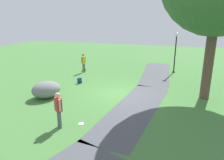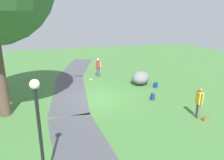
{
  "view_description": "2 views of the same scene",
  "coord_description": "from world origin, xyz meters",
  "px_view_note": "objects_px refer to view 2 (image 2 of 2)",
  "views": [
    {
      "loc": [
        12.5,
        3.21,
        4.88
      ],
      "look_at": [
        1.37,
        -0.11,
        1.33
      ],
      "focal_mm": 34.15,
      "sensor_mm": 36.0,
      "label": 1
    },
    {
      "loc": [
        -12.23,
        2.91,
        5.01
      ],
      "look_at": [
        0.28,
        -1.26,
        1.06
      ],
      "focal_mm": 33.22,
      "sensor_mm": 36.0,
      "label": 2
    }
  ],
  "objects_px": {
    "backpack_by_boulder": "(156,85)",
    "handbag_on_grass": "(206,119)",
    "lawn_boulder": "(141,78)",
    "spare_backpack_on_lawn": "(153,97)",
    "lamp_post": "(39,123)",
    "man_near_boulder": "(98,66)",
    "frisbee_on_grass": "(91,79)",
    "woman_with_handbag": "(199,101)"
  },
  "relations": [
    {
      "from": "spare_backpack_on_lawn",
      "to": "frisbee_on_grass",
      "type": "xyz_separation_m",
      "value": [
        5.7,
        2.72,
        -0.18
      ]
    },
    {
      "from": "backpack_by_boulder",
      "to": "frisbee_on_grass",
      "type": "bearing_deg",
      "value": 48.86
    },
    {
      "from": "lawn_boulder",
      "to": "backpack_by_boulder",
      "type": "distance_m",
      "value": 1.38
    },
    {
      "from": "handbag_on_grass",
      "to": "spare_backpack_on_lawn",
      "type": "xyz_separation_m",
      "value": [
        3.43,
        1.15,
        0.05
      ]
    },
    {
      "from": "man_near_boulder",
      "to": "handbag_on_grass",
      "type": "height_order",
      "value": "man_near_boulder"
    },
    {
      "from": "woman_with_handbag",
      "to": "spare_backpack_on_lawn",
      "type": "bearing_deg",
      "value": 18.06
    },
    {
      "from": "lawn_boulder",
      "to": "frisbee_on_grass",
      "type": "relative_size",
      "value": 8.0
    },
    {
      "from": "lamp_post",
      "to": "handbag_on_grass",
      "type": "xyz_separation_m",
      "value": [
        1.75,
        -7.82,
        -1.99
      ]
    },
    {
      "from": "lawn_boulder",
      "to": "spare_backpack_on_lawn",
      "type": "height_order",
      "value": "lawn_boulder"
    },
    {
      "from": "lamp_post",
      "to": "woman_with_handbag",
      "type": "relative_size",
      "value": 2.06
    },
    {
      "from": "woman_with_handbag",
      "to": "frisbee_on_grass",
      "type": "distance_m",
      "value": 9.48
    },
    {
      "from": "lamp_post",
      "to": "man_near_boulder",
      "type": "relative_size",
      "value": 2.05
    },
    {
      "from": "handbag_on_grass",
      "to": "frisbee_on_grass",
      "type": "height_order",
      "value": "handbag_on_grass"
    },
    {
      "from": "man_near_boulder",
      "to": "spare_backpack_on_lawn",
      "type": "bearing_deg",
      "value": -162.87
    },
    {
      "from": "man_near_boulder",
      "to": "frisbee_on_grass",
      "type": "relative_size",
      "value": 6.08
    },
    {
      "from": "man_near_boulder",
      "to": "spare_backpack_on_lawn",
      "type": "xyz_separation_m",
      "value": [
        -6.26,
        -1.93,
        -0.78
      ]
    },
    {
      "from": "lawn_boulder",
      "to": "frisbee_on_grass",
      "type": "xyz_separation_m",
      "value": [
        2.47,
        3.43,
        -0.5
      ]
    },
    {
      "from": "woman_with_handbag",
      "to": "frisbee_on_grass",
      "type": "bearing_deg",
      "value": 23.04
    },
    {
      "from": "lamp_post",
      "to": "frisbee_on_grass",
      "type": "bearing_deg",
      "value": -19.95
    },
    {
      "from": "lawn_boulder",
      "to": "backpack_by_boulder",
      "type": "xyz_separation_m",
      "value": [
        -1.14,
        -0.7,
        -0.32
      ]
    },
    {
      "from": "lamp_post",
      "to": "spare_backpack_on_lawn",
      "type": "height_order",
      "value": "lamp_post"
    },
    {
      "from": "backpack_by_boulder",
      "to": "handbag_on_grass",
      "type": "bearing_deg",
      "value": 177.25
    },
    {
      "from": "lamp_post",
      "to": "spare_backpack_on_lawn",
      "type": "bearing_deg",
      "value": -52.2
    },
    {
      "from": "spare_backpack_on_lawn",
      "to": "backpack_by_boulder",
      "type": "bearing_deg",
      "value": -34.13
    },
    {
      "from": "lamp_post",
      "to": "frisbee_on_grass",
      "type": "distance_m",
      "value": 11.76
    },
    {
      "from": "lawn_boulder",
      "to": "handbag_on_grass",
      "type": "bearing_deg",
      "value": -176.24
    },
    {
      "from": "lamp_post",
      "to": "backpack_by_boulder",
      "type": "bearing_deg",
      "value": -48.07
    },
    {
      "from": "man_near_boulder",
      "to": "spare_backpack_on_lawn",
      "type": "relative_size",
      "value": 4.19
    },
    {
      "from": "lawn_boulder",
      "to": "spare_backpack_on_lawn",
      "type": "xyz_separation_m",
      "value": [
        -3.23,
        0.71,
        -0.32
      ]
    },
    {
      "from": "lamp_post",
      "to": "man_near_boulder",
      "type": "distance_m",
      "value": 12.43
    },
    {
      "from": "lawn_boulder",
      "to": "man_near_boulder",
      "type": "height_order",
      "value": "man_near_boulder"
    },
    {
      "from": "lamp_post",
      "to": "woman_with_handbag",
      "type": "height_order",
      "value": "lamp_post"
    },
    {
      "from": "lamp_post",
      "to": "man_near_boulder",
      "type": "xyz_separation_m",
      "value": [
        11.43,
        -4.74,
        -1.16
      ]
    },
    {
      "from": "lamp_post",
      "to": "handbag_on_grass",
      "type": "bearing_deg",
      "value": -77.41
    },
    {
      "from": "backpack_by_boulder",
      "to": "spare_backpack_on_lawn",
      "type": "height_order",
      "value": "same"
    },
    {
      "from": "lamp_post",
      "to": "frisbee_on_grass",
      "type": "xyz_separation_m",
      "value": [
        10.88,
        -3.95,
        -2.12
      ]
    },
    {
      "from": "man_near_boulder",
      "to": "spare_backpack_on_lawn",
      "type": "height_order",
      "value": "man_near_boulder"
    },
    {
      "from": "lawn_boulder",
      "to": "backpack_by_boulder",
      "type": "relative_size",
      "value": 5.52
    },
    {
      "from": "lamp_post",
      "to": "lawn_boulder",
      "type": "height_order",
      "value": "lamp_post"
    },
    {
      "from": "lamp_post",
      "to": "backpack_by_boulder",
      "type": "xyz_separation_m",
      "value": [
        7.26,
        -8.08,
        -1.94
      ]
    },
    {
      "from": "woman_with_handbag",
      "to": "frisbee_on_grass",
      "type": "relative_size",
      "value": 6.04
    },
    {
      "from": "handbag_on_grass",
      "to": "spare_backpack_on_lawn",
      "type": "distance_m",
      "value": 3.61
    }
  ]
}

